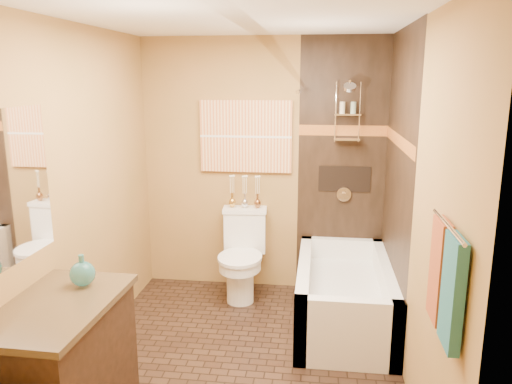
% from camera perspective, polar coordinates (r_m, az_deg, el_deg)
% --- Properties ---
extents(floor, '(3.00, 3.00, 0.00)m').
position_cam_1_polar(floor, '(3.99, -1.86, -19.02)').
color(floor, black).
rests_on(floor, ground).
extents(wall_left, '(0.02, 3.00, 2.50)m').
position_cam_1_polar(wall_left, '(3.87, -19.83, -0.72)').
color(wall_left, '#A97541').
rests_on(wall_left, floor).
extents(wall_right, '(0.02, 3.00, 2.50)m').
position_cam_1_polar(wall_right, '(3.51, 17.72, -1.92)').
color(wall_right, '#A97541').
rests_on(wall_right, floor).
extents(wall_back, '(2.40, 0.02, 2.50)m').
position_cam_1_polar(wall_back, '(4.95, 0.80, 2.92)').
color(wall_back, '#A97541').
rests_on(wall_back, floor).
extents(wall_front, '(2.40, 0.02, 2.50)m').
position_cam_1_polar(wall_front, '(2.11, -8.77, -11.44)').
color(wall_front, '#A97541').
rests_on(wall_front, floor).
extents(ceiling, '(3.00, 3.00, 0.00)m').
position_cam_1_polar(ceiling, '(3.41, -2.19, 19.46)').
color(ceiling, silver).
rests_on(ceiling, wall_back).
extents(alcove_tile_back, '(0.85, 0.01, 2.50)m').
position_cam_1_polar(alcove_tile_back, '(4.91, 9.82, 2.65)').
color(alcove_tile_back, black).
rests_on(alcove_tile_back, wall_back).
extents(alcove_tile_right, '(0.01, 1.50, 2.50)m').
position_cam_1_polar(alcove_tile_right, '(4.23, 15.81, 0.68)').
color(alcove_tile_right, black).
rests_on(alcove_tile_right, wall_right).
extents(mosaic_band_back, '(0.85, 0.01, 0.10)m').
position_cam_1_polar(mosaic_band_back, '(4.85, 9.99, 6.93)').
color(mosaic_band_back, '#96481B').
rests_on(mosaic_band_back, alcove_tile_back).
extents(mosaic_band_right, '(0.01, 1.50, 0.10)m').
position_cam_1_polar(mosaic_band_right, '(4.17, 15.98, 5.66)').
color(mosaic_band_right, '#96481B').
rests_on(mosaic_band_right, alcove_tile_right).
extents(alcove_niche, '(0.50, 0.01, 0.25)m').
position_cam_1_polar(alcove_niche, '(4.92, 10.07, 1.48)').
color(alcove_niche, black).
rests_on(alcove_niche, alcove_tile_back).
extents(shower_fixtures, '(0.24, 0.33, 1.16)m').
position_cam_1_polar(shower_fixtures, '(4.74, 10.37, 7.35)').
color(shower_fixtures, silver).
rests_on(shower_fixtures, floor).
extents(curtain_rod, '(0.03, 1.55, 0.03)m').
position_cam_1_polar(curtain_rod, '(4.09, 5.29, 11.60)').
color(curtain_rod, silver).
rests_on(curtain_rod, wall_back).
extents(towel_bar, '(0.02, 0.55, 0.02)m').
position_cam_1_polar(towel_bar, '(2.46, 21.12, -3.63)').
color(towel_bar, silver).
rests_on(towel_bar, wall_right).
extents(towel_teal, '(0.05, 0.22, 0.52)m').
position_cam_1_polar(towel_teal, '(2.43, 21.54, -10.63)').
color(towel_teal, '#1E5664').
rests_on(towel_teal, towel_bar).
extents(towel_rust, '(0.05, 0.22, 0.52)m').
position_cam_1_polar(towel_rust, '(2.66, 20.20, -8.42)').
color(towel_rust, '#99381B').
rests_on(towel_rust, towel_bar).
extents(sunset_painting, '(0.90, 0.04, 0.70)m').
position_cam_1_polar(sunset_painting, '(4.90, -1.17, 6.37)').
color(sunset_painting, '#D46532').
rests_on(sunset_painting, wall_back).
extents(bathtub, '(0.80, 1.50, 0.55)m').
position_cam_1_polar(bathtub, '(4.51, 10.00, -12.04)').
color(bathtub, white).
rests_on(bathtub, floor).
extents(toilet, '(0.45, 0.65, 0.85)m').
position_cam_1_polar(toilet, '(4.89, -1.59, -7.15)').
color(toilet, white).
rests_on(toilet, floor).
extents(vanity, '(0.62, 0.98, 0.86)m').
position_cam_1_polar(vanity, '(3.33, -21.37, -18.39)').
color(vanity, black).
rests_on(vanity, floor).
extents(teal_bottle, '(0.17, 0.17, 0.25)m').
position_cam_1_polar(teal_bottle, '(3.28, -19.25, -8.46)').
color(teal_bottle, '#277677').
rests_on(teal_bottle, vanity).
extents(bud_vases, '(0.32, 0.07, 0.32)m').
position_cam_1_polar(bud_vases, '(4.91, -1.29, 0.14)').
color(bud_vases, gold).
rests_on(bud_vases, toilet).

